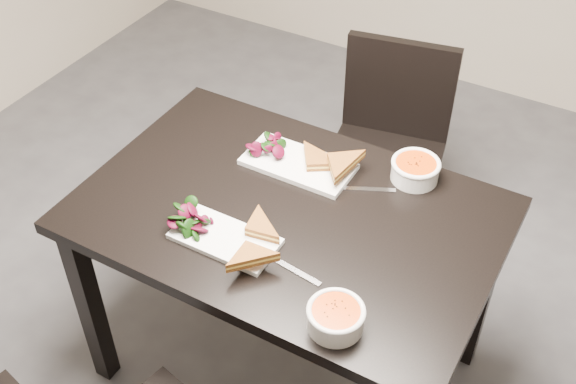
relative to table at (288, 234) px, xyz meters
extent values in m
cube|color=black|center=(0.00, 0.00, 0.08)|extent=(1.20, 0.80, 0.04)
cube|color=black|center=(-0.54, -0.34, -0.30)|extent=(0.06, 0.06, 0.71)
cube|color=black|center=(-0.54, 0.34, -0.30)|extent=(0.06, 0.06, 0.71)
cube|color=black|center=(0.54, 0.34, -0.30)|extent=(0.06, 0.06, 0.71)
cube|color=black|center=(0.02, 0.71, -0.22)|extent=(0.49, 0.49, 0.04)
cube|color=black|center=(-0.13, 0.50, -0.45)|extent=(0.05, 0.05, 0.41)
cube|color=black|center=(0.23, 0.56, -0.45)|extent=(0.05, 0.05, 0.41)
cube|color=black|center=(-0.19, 0.85, -0.45)|extent=(0.05, 0.05, 0.41)
cube|color=black|center=(0.16, 0.92, -0.45)|extent=(0.05, 0.05, 0.41)
cube|color=black|center=(-0.02, 0.89, 0.00)|extent=(0.42, 0.12, 0.40)
cube|color=white|center=(-0.09, -0.19, 0.11)|extent=(0.29, 0.15, 0.01)
cylinder|color=white|center=(0.30, -0.30, 0.13)|extent=(0.14, 0.14, 0.05)
cylinder|color=#D65609|center=(0.30, -0.30, 0.15)|extent=(0.12, 0.12, 0.02)
torus|color=white|center=(0.30, -0.30, 0.16)|extent=(0.14, 0.14, 0.01)
cube|color=silver|center=(0.12, -0.19, 0.10)|extent=(0.18, 0.04, 0.00)
cube|color=white|center=(-0.07, 0.19, 0.11)|extent=(0.34, 0.17, 0.02)
cylinder|color=white|center=(0.26, 0.31, 0.13)|extent=(0.14, 0.14, 0.06)
cylinder|color=#D65609|center=(0.26, 0.31, 0.15)|extent=(0.12, 0.12, 0.02)
torus|color=white|center=(0.26, 0.31, 0.16)|extent=(0.15, 0.15, 0.01)
cube|color=silver|center=(0.16, 0.19, 0.10)|extent=(0.17, 0.09, 0.00)
camera|label=1|loc=(0.73, -1.30, 1.49)|focal=44.23mm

